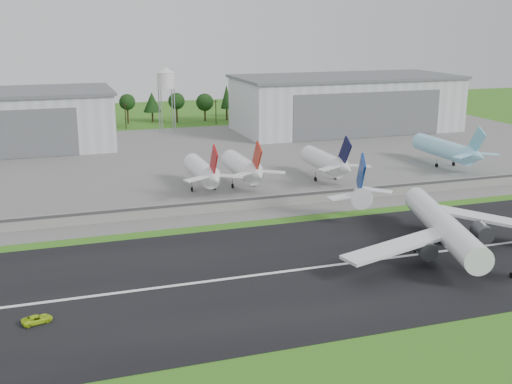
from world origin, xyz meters
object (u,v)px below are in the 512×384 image
object	(u,v)px
parked_jet_red_a	(204,172)
parked_jet_navy	(328,162)
main_airliner	(444,232)
parked_jet_skyblue	(449,150)
parked_jet_red_b	(245,168)
ground_vehicle	(37,319)

from	to	relation	value
parked_jet_red_a	parked_jet_navy	xyz separation A→B (m)	(40.33, 0.01, 0.09)
main_airliner	parked_jet_skyblue	distance (m)	88.15
main_airliner	parked_jet_navy	bearing A→B (deg)	-75.63
main_airliner	parked_jet_red_b	xyz separation A→B (m)	(-24.97, 67.01, 1.52)
main_airliner	parked_jet_red_b	world-z (taller)	main_airliner
main_airliner	parked_jet_navy	size ratio (longest dim) A/B	1.86
main_airliner	parked_jet_skyblue	bearing A→B (deg)	-108.58
main_airliner	parked_jet_skyblue	xyz separation A→B (m)	(50.82, 72.01, 1.46)
ground_vehicle	parked_jet_red_a	world-z (taller)	parked_jet_red_a
parked_jet_red_b	parked_jet_skyblue	distance (m)	75.95
main_airliner	parked_jet_red_b	distance (m)	71.53
main_airliner	ground_vehicle	xyz separation A→B (m)	(-85.54, -7.86, -4.08)
parked_jet_red_a	parked_jet_red_b	distance (m)	12.72
parked_jet_red_a	parked_jet_skyblue	bearing A→B (deg)	3.25
parked_jet_red_a	parked_jet_red_b	world-z (taller)	parked_jet_red_b
ground_vehicle	parked_jet_skyblue	size ratio (longest dim) A/B	0.14
ground_vehicle	parked_jet_skyblue	xyz separation A→B (m)	(136.35, 79.88, 5.55)
main_airliner	parked_jet_skyblue	world-z (taller)	main_airliner
parked_jet_skyblue	parked_jet_red_a	bearing A→B (deg)	-176.75
parked_jet_red_a	parked_jet_red_b	size ratio (longest dim) A/B	1.00
parked_jet_red_b	parked_jet_navy	world-z (taller)	parked_jet_red_b
parked_jet_navy	parked_jet_skyblue	bearing A→B (deg)	5.94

